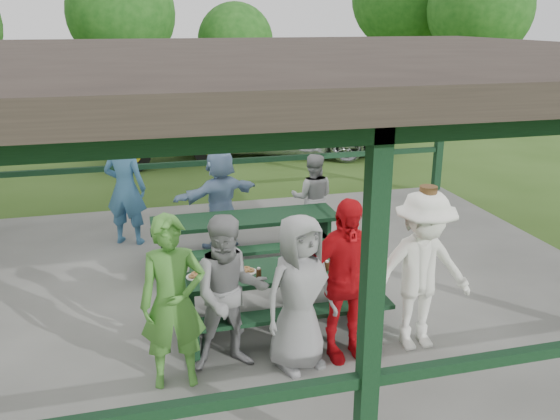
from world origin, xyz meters
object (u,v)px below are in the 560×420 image
object	(u,v)px
contestant_green	(173,303)
contestant_white_fedora	(422,271)
contestant_red	(345,280)
spectator_grey	(313,198)
spectator_lblue	(220,198)
spectator_blue	(125,188)
contestant_grey_left	(230,294)
picnic_table_far	(246,234)
farm_trailer	(163,135)
picnic_table_near	(277,290)
contestant_grey_mid	(300,293)
pickup_truck	(288,124)

from	to	relation	value
contestant_green	contestant_white_fedora	size ratio (longest dim) A/B	0.95
contestant_red	spectator_grey	xyz separation A→B (m)	(0.75, 3.54, -0.17)
spectator_lblue	spectator_blue	xyz separation A→B (m)	(-1.49, 0.54, 0.12)
contestant_green	spectator_grey	bearing A→B (deg)	57.18
contestant_grey_left	picnic_table_far	bearing A→B (deg)	76.31
spectator_blue	farm_trailer	bearing A→B (deg)	-75.95
contestant_green	contestant_white_fedora	bearing A→B (deg)	3.69
picnic_table_near	contestant_grey_mid	xyz separation A→B (m)	(0.01, -0.91, 0.39)
picnic_table_far	pickup_truck	xyz separation A→B (m)	(2.82, 7.94, 0.23)
pickup_truck	spectator_grey	bearing A→B (deg)	-172.40
contestant_white_fedora	farm_trailer	distance (m)	10.70
picnic_table_near	contestant_grey_mid	world-z (taller)	contestant_grey_mid
contestant_white_fedora	farm_trailer	world-z (taller)	contestant_white_fedora
spectator_blue	pickup_truck	xyz separation A→B (m)	(4.56, 6.60, -0.24)
contestant_green	contestant_grey_mid	size ratio (longest dim) A/B	1.06
contestant_grey_left	pickup_truck	distance (m)	11.27
picnic_table_near	contestant_grey_left	world-z (taller)	contestant_grey_left
spectator_blue	picnic_table_far	bearing A→B (deg)	165.40
picnic_table_near	contestant_grey_mid	bearing A→B (deg)	-89.07
contestant_white_fedora	contestant_red	bearing A→B (deg)	177.10
picnic_table_far	spectator_lblue	bearing A→B (deg)	107.28
picnic_table_near	contestant_white_fedora	distance (m)	1.75
contestant_grey_left	pickup_truck	xyz separation A→B (m)	(3.54, 10.70, -0.15)
spectator_blue	spectator_grey	world-z (taller)	spectator_blue
contestant_grey_mid	spectator_grey	bearing A→B (deg)	53.72
contestant_grey_mid	farm_trailer	world-z (taller)	contestant_grey_mid
contestant_grey_mid	contestant_red	distance (m)	0.54
spectator_grey	farm_trailer	world-z (taller)	spectator_grey
contestant_red	spectator_blue	distance (m)	4.76
contestant_grey_left	contestant_red	xyz separation A→B (m)	(1.24, -0.09, 0.06)
farm_trailer	contestant_green	bearing A→B (deg)	-104.19
contestant_white_fedora	farm_trailer	size ratio (longest dim) A/B	0.45
contestant_green	contestant_red	size ratio (longest dim) A/B	0.99
pickup_truck	farm_trailer	xyz separation A→B (m)	(-3.55, -0.34, -0.08)
picnic_table_far	pickup_truck	size ratio (longest dim) A/B	0.48
contestant_grey_left	spectator_blue	world-z (taller)	spectator_blue
spectator_blue	contestant_grey_left	bearing A→B (deg)	127.20
picnic_table_far	contestant_green	distance (m)	3.22
contestant_white_fedora	contestant_green	bearing A→B (deg)	179.80
contestant_green	picnic_table_near	bearing A→B (deg)	37.89
spectator_lblue	spectator_grey	bearing A→B (deg)	152.56
picnic_table_near	picnic_table_far	world-z (taller)	same
contestant_white_fedora	spectator_blue	bearing A→B (deg)	125.93
contestant_red	pickup_truck	size ratio (longest dim) A/B	0.32
contestant_green	contestant_white_fedora	xyz separation A→B (m)	(2.75, 0.04, 0.02)
spectator_blue	contestant_red	bearing A→B (deg)	141.59
contestant_grey_mid	spectator_blue	size ratio (longest dim) A/B	0.91
contestant_red	pickup_truck	bearing A→B (deg)	72.46
spectator_grey	farm_trailer	size ratio (longest dim) A/B	0.35
picnic_table_far	spectator_grey	xyz separation A→B (m)	(1.28, 0.70, 0.27)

